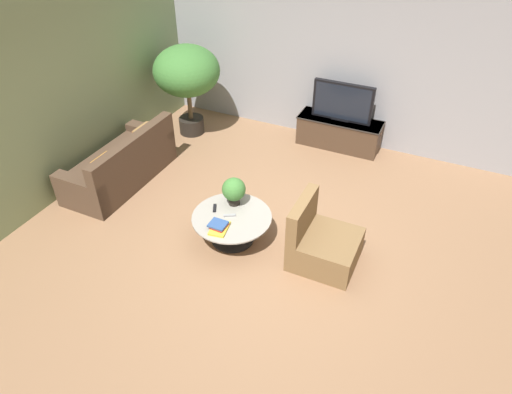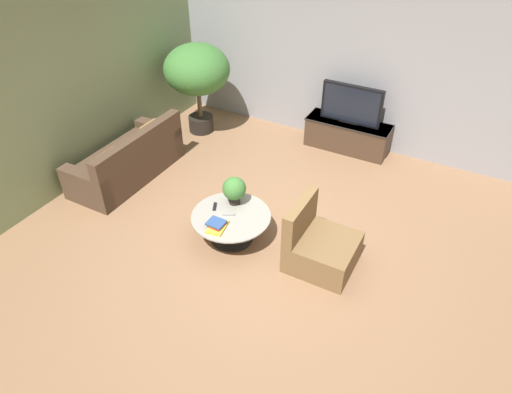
# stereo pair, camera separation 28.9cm
# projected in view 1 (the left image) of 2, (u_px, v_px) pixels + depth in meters

# --- Properties ---
(ground_plane) EXTENTS (24.00, 24.00, 0.00)m
(ground_plane) POSITION_uv_depth(u_px,v_px,m) (261.00, 245.00, 6.05)
(ground_plane) COLOR #8C6647
(back_wall_stone) EXTENTS (7.40, 0.12, 3.00)m
(back_wall_stone) POSITION_uv_depth(u_px,v_px,m) (343.00, 56.00, 7.51)
(back_wall_stone) COLOR #939399
(back_wall_stone) RESTS_ON ground
(side_wall_left) EXTENTS (0.12, 7.40, 3.00)m
(side_wall_left) POSITION_uv_depth(u_px,v_px,m) (56.00, 91.00, 6.40)
(side_wall_left) COLOR gray
(side_wall_left) RESTS_ON ground
(media_console) EXTENTS (1.45, 0.50, 0.52)m
(media_console) POSITION_uv_depth(u_px,v_px,m) (339.00, 132.00, 7.96)
(media_console) COLOR #473323
(media_console) RESTS_ON ground
(television) EXTENTS (1.02, 0.13, 0.65)m
(television) POSITION_uv_depth(u_px,v_px,m) (343.00, 102.00, 7.62)
(television) COLOR black
(television) RESTS_ON media_console
(coffee_table) EXTENTS (1.05, 1.05, 0.39)m
(coffee_table) POSITION_uv_depth(u_px,v_px,m) (232.00, 223.00, 5.99)
(coffee_table) COLOR black
(coffee_table) RESTS_ON ground
(couch_by_wall) EXTENTS (0.84, 1.89, 0.84)m
(couch_by_wall) POSITION_uv_depth(u_px,v_px,m) (122.00, 165.00, 7.08)
(couch_by_wall) COLOR #4C3828
(couch_by_wall) RESTS_ON ground
(armchair_wicker) EXTENTS (0.80, 0.76, 0.86)m
(armchair_wicker) POSITION_uv_depth(u_px,v_px,m) (321.00, 244.00, 5.68)
(armchair_wicker) COLOR brown
(armchair_wicker) RESTS_ON ground
(potted_palm_tall) EXTENTS (1.15, 1.15, 1.62)m
(potted_palm_tall) POSITION_uv_depth(u_px,v_px,m) (187.00, 74.00, 7.85)
(potted_palm_tall) COLOR black
(potted_palm_tall) RESTS_ON ground
(potted_plant_tabletop) EXTENTS (0.32, 0.32, 0.39)m
(potted_plant_tabletop) POSITION_uv_depth(u_px,v_px,m) (234.00, 190.00, 6.01)
(potted_plant_tabletop) COLOR black
(potted_plant_tabletop) RESTS_ON coffee_table
(book_stack) EXTENTS (0.26, 0.33, 0.08)m
(book_stack) POSITION_uv_depth(u_px,v_px,m) (219.00, 227.00, 5.71)
(book_stack) COLOR gold
(book_stack) RESTS_ON coffee_table
(remote_black) EXTENTS (0.11, 0.16, 0.02)m
(remote_black) POSITION_uv_depth(u_px,v_px,m) (215.00, 208.00, 6.05)
(remote_black) COLOR black
(remote_black) RESTS_ON coffee_table
(remote_silver) EXTENTS (0.16, 0.12, 0.02)m
(remote_silver) POSITION_uv_depth(u_px,v_px,m) (230.00, 215.00, 5.92)
(remote_silver) COLOR gray
(remote_silver) RESTS_ON coffee_table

